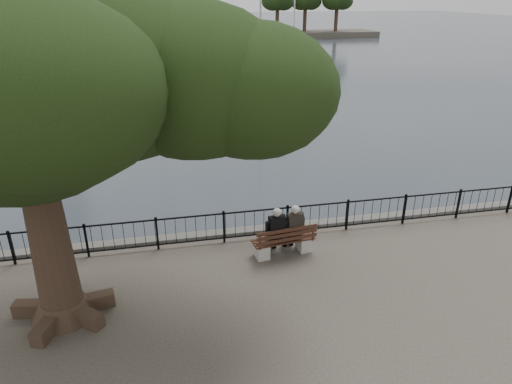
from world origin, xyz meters
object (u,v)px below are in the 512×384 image
object	(u,v)px
person_left	(275,232)
tree	(61,75)
person_right	(292,229)
bench	(284,244)
lion_monument	(193,44)

from	to	relation	value
person_left	tree	distance (m)	7.01
person_left	person_right	bearing A→B (deg)	7.12
bench	tree	world-z (taller)	tree
bench	person_right	bearing A→B (deg)	26.20
bench	person_left	bearing A→B (deg)	164.10
bench	person_right	world-z (taller)	person_right
person_left	lion_monument	bearing A→B (deg)	88.04
person_right	lion_monument	size ratio (longest dim) A/B	0.18
person_left	lion_monument	xyz separation A→B (m)	(1.65, 48.42, 0.43)
tree	lion_monument	size ratio (longest dim) A/B	1.21
bench	tree	size ratio (longest dim) A/B	0.18
bench	lion_monument	world-z (taller)	lion_monument
person_left	bench	bearing A→B (deg)	-15.90
person_left	person_right	xyz separation A→B (m)	(0.55, 0.07, 0.00)
bench	tree	distance (m)	7.44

